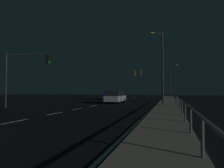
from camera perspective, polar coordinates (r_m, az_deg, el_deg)
The scene contains 12 objects.
ground_plane at distance 23.47m, azimuth -4.77°, elevation -6.03°, with size 112.00×112.00×0.00m, color black.
sidewalk_right at distance 21.96m, azimuth 15.25°, elevation -6.08°, with size 2.32×77.00×0.14m, color #9E937F.
lane_markings_center at distance 26.77m, azimuth -2.11°, elevation -5.50°, with size 0.14×50.00×0.01m.
lane_edge_line at distance 27.01m, azimuth 12.38°, elevation -5.43°, with size 0.14×53.00×0.01m.
car at distance 27.04m, azimuth 0.97°, elevation -3.73°, with size 1.93×4.44×1.57m.
car_oncoming at distance 39.04m, azimuth -0.55°, elevation -3.14°, with size 2.05×4.49×1.57m.
traffic_light_far_center at distance 37.99m, azimuth 11.39°, elevation 1.93°, with size 4.41×0.74×5.72m.
traffic_light_overhead_east at distance 21.14m, azimuth -23.25°, elevation 4.11°, with size 4.78×0.51×5.41m.
traffic_light_near_left at distance 34.03m, azimuth 10.34°, elevation 1.83°, with size 4.80×0.40×5.23m.
street_lamp_across_street at distance 44.02m, azimuth 16.24°, elevation 1.72°, with size 1.68×0.56×7.09m.
street_lamp_corner at distance 23.37m, azimuth 13.50°, elevation 6.10°, with size 1.49×1.37×8.07m.
barrier_fence at distance 15.25m, azimuth 18.73°, elevation -4.93°, with size 0.09×25.71×0.98m.
Camera 1 is at (8.28, -4.40, 1.73)m, focal length 32.60 mm.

